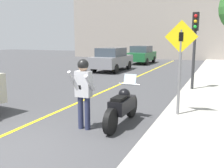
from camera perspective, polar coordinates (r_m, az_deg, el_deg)
The scene contains 8 objects.
road_center_line at distance 10.85m, azimuth -2.60°, elevation -1.98°, with size 0.12×36.00×0.01m.
building_backdrop at distance 29.91m, azimuth 16.23°, elevation 14.98°, with size 28.00×1.20×9.97m.
motorcycle at distance 6.75m, azimuth 2.39°, elevation -5.10°, with size 0.62×2.19×1.31m.
person_biker at distance 6.30m, azimuth -6.56°, elevation -0.55°, with size 0.59×0.49×1.81m.
crossing_sign at distance 7.27m, azimuth 15.31°, elevation 5.55°, with size 0.91×0.08×2.67m.
traffic_light at distance 11.32m, azimuth 18.42°, elevation 10.37°, with size 0.26×0.30×3.26m.
parked_car_grey at distance 18.30m, azimuth -0.03°, elevation 5.70°, with size 1.88×4.20×1.68m.
parked_car_green at distance 24.01m, azimuth 6.80°, elevation 6.70°, with size 1.88×4.20×1.68m.
Camera 1 is at (4.10, -3.51, 2.29)m, focal length 40.00 mm.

